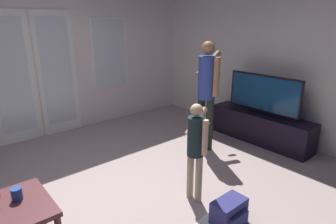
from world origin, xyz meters
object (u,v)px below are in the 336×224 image
at_px(flat_screen_tv, 264,94).
at_px(person_adult, 207,86).
at_px(cup_by_laptop, 17,194).
at_px(backpack, 229,212).
at_px(tv_stand, 260,127).
at_px(person_child, 196,144).

height_order(flat_screen_tv, person_adult, person_adult).
distance_m(person_adult, cup_by_laptop, 2.70).
bearing_deg(cup_by_laptop, backpack, -30.32).
relative_size(tv_stand, cup_by_laptop, 16.34).
relative_size(tv_stand, person_child, 1.52).
bearing_deg(flat_screen_tv, backpack, -154.94).
relative_size(backpack, cup_by_laptop, 3.40).
xyz_separation_m(flat_screen_tv, person_adult, (-0.84, 0.40, 0.18)).
relative_size(flat_screen_tv, person_adult, 0.75).
distance_m(person_adult, backpack, 1.89).
bearing_deg(person_adult, backpack, -129.83).
xyz_separation_m(flat_screen_tv, person_child, (-1.90, -0.41, -0.13)).
distance_m(person_child, backpack, 0.72).
relative_size(person_adult, person_child, 1.47).
height_order(person_adult, person_child, person_adult).
bearing_deg(backpack, person_child, 86.32).
relative_size(person_adult, backpack, 4.65).
xyz_separation_m(flat_screen_tv, backpack, (-1.93, -0.90, -0.65)).
distance_m(backpack, cup_by_laptop, 1.85).
relative_size(flat_screen_tv, cup_by_laptop, 11.80).
xyz_separation_m(person_adult, backpack, (-1.09, -1.31, -0.83)).
height_order(tv_stand, person_child, person_child).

